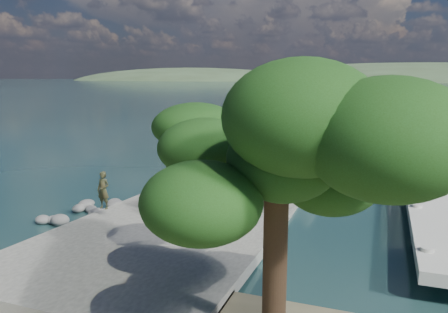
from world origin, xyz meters
TOP-DOWN VIEW (x-y plane):
  - ground at (0.00, 0.00)m, footprint 1400.00×1400.00m
  - boat_ramp at (0.00, -1.00)m, footprint 10.00×18.00m
  - shoreline_rocks at (-6.20, 0.50)m, footprint 3.20×5.60m
  - distant_headlands at (50.00, 560.00)m, footprint 1000.00×240.00m
  - pier at (13.00, 18.77)m, footprint 6.40×44.00m
  - landing_craft at (0.53, 24.52)m, footprint 9.18×33.74m
  - military_truck at (1.15, 3.63)m, footprint 4.51×8.04m
  - soldier at (-4.10, -0.70)m, footprint 0.77×0.54m
  - sailboat_far at (16.13, 39.43)m, footprint 1.68×5.05m
  - overhang_tree at (6.49, -8.20)m, footprint 8.24×7.59m

SIDE VIEW (x-z plane):
  - ground at x=0.00m, z-range 0.00..0.00m
  - shoreline_rocks at x=-6.20m, z-range -0.45..0.45m
  - distant_headlands at x=50.00m, z-range -24.00..24.00m
  - boat_ramp at x=0.00m, z-range 0.00..0.50m
  - sailboat_far at x=16.13m, z-range -2.72..3.36m
  - landing_craft at x=0.53m, z-range -4.17..5.80m
  - soldier at x=-4.10m, z-range 0.50..2.50m
  - pier at x=13.00m, z-range -1.45..4.65m
  - military_truck at x=1.15m, z-range 0.49..4.07m
  - overhang_tree at x=6.49m, z-range 2.26..9.74m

